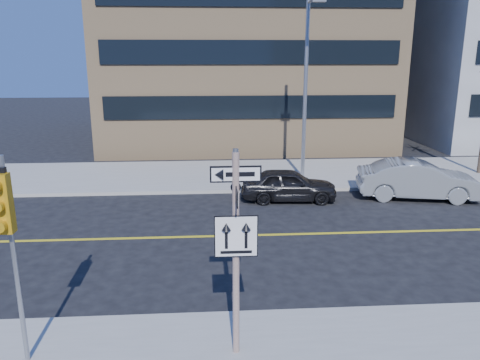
{
  "coord_description": "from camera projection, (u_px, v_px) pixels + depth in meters",
  "views": [
    {
      "loc": [
        -0.47,
        -10.53,
        5.77
      ],
      "look_at": [
        0.52,
        4.0,
        1.92
      ],
      "focal_mm": 35.0,
      "sensor_mm": 36.0,
      "label": 1
    }
  ],
  "objects": [
    {
      "name": "parked_car_a",
      "position": [
        289.0,
        185.0,
        19.22
      ],
      "size": [
        1.84,
        4.0,
        1.33
      ],
      "primitive_type": "imported",
      "rotation": [
        0.0,
        0.0,
        1.5
      ],
      "color": "black",
      "rests_on": "ground"
    },
    {
      "name": "parked_car_b",
      "position": [
        418.0,
        180.0,
        19.46
      ],
      "size": [
        2.59,
        5.11,
        1.61
      ],
      "primitive_type": "imported",
      "rotation": [
        0.0,
        0.0,
        1.38
      ],
      "color": "gray",
      "rests_on": "ground"
    },
    {
      "name": "streetlight_a",
      "position": [
        307.0,
        80.0,
        21.08
      ],
      "size": [
        0.55,
        2.25,
        8.0
      ],
      "color": "gray",
      "rests_on": "far_sidewalk"
    },
    {
      "name": "traffic_signal",
      "position": [
        5.0,
        221.0,
        8.06
      ],
      "size": [
        0.32,
        0.45,
        4.0
      ],
      "color": "gray",
      "rests_on": "near_sidewalk"
    },
    {
      "name": "ground",
      "position": [
        230.0,
        295.0,
        11.66
      ],
      "size": [
        120.0,
        120.0,
        0.0
      ],
      "primitive_type": "plane",
      "color": "black",
      "rests_on": "ground"
    },
    {
      "name": "sign_pole",
      "position": [
        236.0,
        243.0,
        8.61
      ],
      "size": [
        0.92,
        0.92,
        4.06
      ],
      "color": "beige",
      "rests_on": "near_sidewalk"
    },
    {
      "name": "building_brick",
      "position": [
        241.0,
        10.0,
        33.6
      ],
      "size": [
        18.0,
        18.0,
        18.0
      ],
      "primitive_type": "cube",
      "color": "tan",
      "rests_on": "ground"
    }
  ]
}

